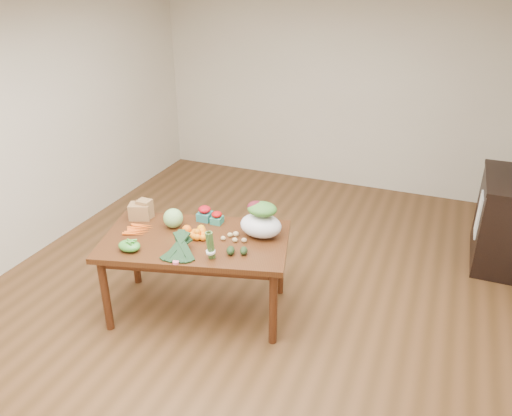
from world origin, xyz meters
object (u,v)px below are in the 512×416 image
at_px(cabbage, 173,218).
at_px(asparagus_bundle, 210,245).
at_px(mandarin_cluster, 197,234).
at_px(kale_bunch, 179,248).
at_px(cabinet, 504,220).
at_px(paper_bag, 140,210).
at_px(salad_bag, 261,221).
at_px(dining_table, 198,275).

relative_size(cabbage, asparagus_bundle, 0.70).
bearing_deg(mandarin_cluster, kale_bunch, -89.38).
bearing_deg(mandarin_cluster, asparagus_bundle, -44.76).
xyz_separation_m(cabinet, paper_bag, (-3.21, -1.83, 0.37)).
height_order(asparagus_bundle, salad_bag, salad_bag).
relative_size(asparagus_bundle, salad_bag, 0.68).
bearing_deg(salad_bag, cabbage, -170.12).
relative_size(cabbage, salad_bag, 0.48).
distance_m(dining_table, mandarin_cluster, 0.42).
bearing_deg(asparagus_bundle, cabbage, 132.10).
height_order(cabbage, mandarin_cluster, cabbage).
relative_size(cabbage, mandarin_cluster, 0.98).
height_order(paper_bag, asparagus_bundle, asparagus_bundle).
bearing_deg(mandarin_cluster, dining_table, -165.51).
bearing_deg(dining_table, paper_bag, 152.45).
relative_size(dining_table, mandarin_cluster, 8.82).
distance_m(dining_table, asparagus_bundle, 0.62).
relative_size(cabinet, salad_bag, 2.78).
bearing_deg(paper_bag, salad_bag, 5.09).
bearing_deg(cabinet, paper_bag, -150.29).
bearing_deg(kale_bunch, mandarin_cluster, 75.93).
xyz_separation_m(kale_bunch, salad_bag, (0.48, 0.57, 0.06)).
height_order(mandarin_cluster, asparagus_bundle, asparagus_bundle).
distance_m(paper_bag, asparagus_bundle, 1.01).
distance_m(dining_table, paper_bag, 0.81).
distance_m(dining_table, kale_bunch, 0.56).
distance_m(dining_table, cabbage, 0.55).
bearing_deg(asparagus_bundle, cabinet, 29.55).
bearing_deg(paper_bag, asparagus_bundle, -23.15).
xyz_separation_m(paper_bag, mandarin_cluster, (0.67, -0.14, -0.04)).
distance_m(mandarin_cluster, salad_bag, 0.55).
relative_size(cabbage, kale_bunch, 0.44).
relative_size(dining_table, kale_bunch, 3.97).
xyz_separation_m(cabinet, mandarin_cluster, (-2.54, -1.98, 0.33)).
height_order(paper_bag, mandarin_cluster, paper_bag).
distance_m(paper_bag, kale_bunch, 0.82).
bearing_deg(dining_table, asparagus_bundle, -56.71).
distance_m(cabinet, paper_bag, 3.72).
distance_m(cabbage, kale_bunch, 0.53).
relative_size(paper_bag, cabbage, 1.43).
height_order(dining_table, paper_bag, paper_bag).
relative_size(dining_table, cabbage, 9.04).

